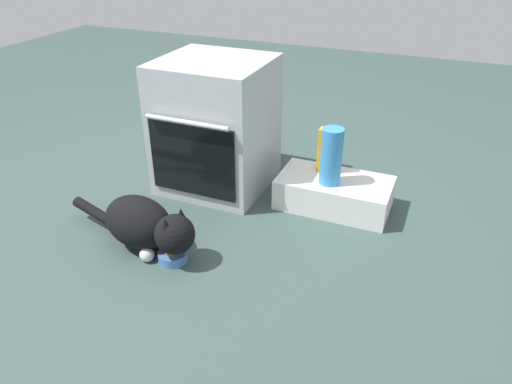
# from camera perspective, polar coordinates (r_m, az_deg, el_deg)

# --- Properties ---
(ground) EXTENTS (8.00, 8.00, 0.00)m
(ground) POSITION_cam_1_polar(r_m,az_deg,el_deg) (2.50, -7.96, -3.95)
(ground) COLOR #384C47
(oven) EXTENTS (0.57, 0.60, 0.73)m
(oven) POSITION_cam_1_polar(r_m,az_deg,el_deg) (2.73, -4.73, 7.82)
(oven) COLOR #B7BABF
(oven) RESTS_ON ground
(pantry_cabinet) EXTENTS (0.59, 0.32, 0.17)m
(pantry_cabinet) POSITION_cam_1_polar(r_m,az_deg,el_deg) (2.63, 9.14, -0.10)
(pantry_cabinet) COLOR white
(pantry_cabinet) RESTS_ON ground
(food_bowl) EXTENTS (0.13, 0.13, 0.08)m
(food_bowl) POSITION_cam_1_polar(r_m,az_deg,el_deg) (2.26, -9.76, -7.34)
(food_bowl) COLOR #4C7AB7
(food_bowl) RESTS_ON ground
(cat) EXTENTS (0.77, 0.31, 0.26)m
(cat) POSITION_cam_1_polar(r_m,az_deg,el_deg) (2.29, -12.88, -3.74)
(cat) COLOR black
(cat) RESTS_ON ground
(water_bottle) EXTENTS (0.11, 0.11, 0.30)m
(water_bottle) POSITION_cam_1_polar(r_m,az_deg,el_deg) (2.49, 8.83, 4.15)
(water_bottle) COLOR #388CD1
(water_bottle) RESTS_ON pantry_cabinet
(juice_carton) EXTENTS (0.09, 0.06, 0.24)m
(juice_carton) POSITION_cam_1_polar(r_m,az_deg,el_deg) (2.62, 8.29, 4.88)
(juice_carton) COLOR orange
(juice_carton) RESTS_ON pantry_cabinet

